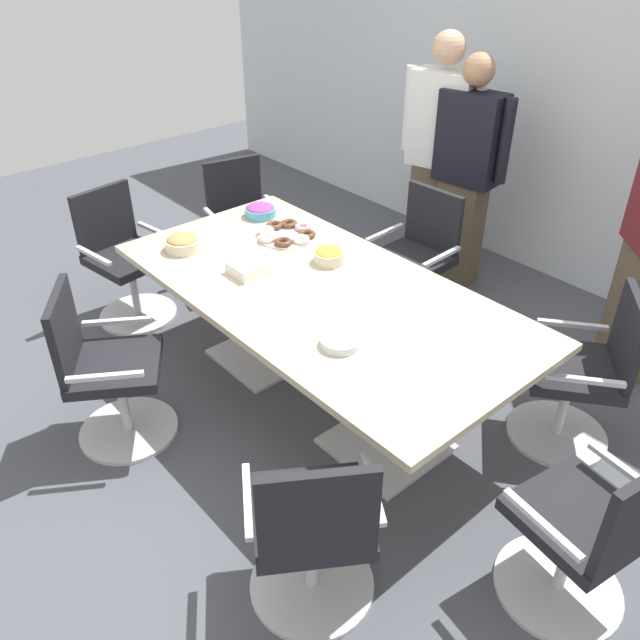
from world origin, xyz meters
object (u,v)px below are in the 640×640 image
office_chair_2 (588,536)px  person_standing_1 (466,172)px  napkin_pile (248,268)px  office_chair_0 (107,375)px  office_chair_1 (313,535)px  person_standing_0 (438,154)px  office_chair_4 (415,265)px  plate_stack (340,342)px  donut_platter (286,234)px  conference_table (320,309)px  snack_bowl_candy_mix (260,210)px  snack_bowl_chips_yellow (329,255)px  snack_bowl_cookies (183,243)px  office_chair_5 (244,230)px  office_chair_6 (125,263)px  office_chair_3 (582,379)px

office_chair_2 → person_standing_1: bearing=58.8°
napkin_pile → person_standing_1: bearing=90.2°
office_chair_0 → office_chair_1: bearing=39.0°
office_chair_1 → person_standing_0: size_ratio=0.51×
office_chair_4 → plate_stack: size_ratio=4.79×
person_standing_0 → person_standing_1: person_standing_0 is taller
office_chair_1 → donut_platter: size_ratio=2.46×
office_chair_0 → person_standing_0: bearing=126.4°
office_chair_0 → person_standing_1: person_standing_1 is taller
conference_table → office_chair_1: (0.98, -0.89, -0.22)m
snack_bowl_candy_mix → donut_platter: size_ratio=0.55×
snack_bowl_chips_yellow → snack_bowl_cookies: size_ratio=0.84×
office_chair_1 → snack_bowl_candy_mix: 2.34m
office_chair_2 → donut_platter: office_chair_2 is taller
office_chair_2 → office_chair_5: bearing=88.7°
conference_table → office_chair_6: (-1.59, -0.40, -0.22)m
conference_table → person_standing_1: bearing=103.0°
conference_table → person_standing_1: 1.79m
office_chair_2 → snack_bowl_cookies: 2.62m
person_standing_1 → snack_bowl_cookies: 2.10m
person_standing_0 → snack_bowl_candy_mix: 1.45m
conference_table → office_chair_6: office_chair_6 is taller
office_chair_0 → office_chair_3: size_ratio=1.00×
office_chair_6 → plate_stack: (2.04, 0.13, 0.37)m
office_chair_2 → office_chair_3: same height
office_chair_2 → person_standing_0: 3.03m
office_chair_1 → person_standing_0: (-1.65, 2.63, 0.53)m
office_chair_0 → office_chair_1: size_ratio=1.00×
person_standing_1 → office_chair_1: bearing=110.7°
person_standing_0 → snack_bowl_cookies: 2.07m
office_chair_0 → napkin_pile: bearing=115.6°
office_chair_2 → conference_table: bearing=96.9°
person_standing_1 → office_chair_2: bearing=132.1°
conference_table → napkin_pile: 0.46m
person_standing_1 → donut_platter: size_ratio=4.53×
office_chair_0 → snack_bowl_chips_yellow: bearing=109.4°
conference_table → office_chair_5: office_chair_5 is taller
office_chair_2 → person_standing_0: size_ratio=0.51×
office_chair_5 → plate_stack: office_chair_5 is taller
office_chair_2 → office_chair_5: same height
office_chair_5 → person_standing_1: bearing=150.2°
person_standing_1 → donut_platter: (-0.22, -1.47, -0.10)m
office_chair_3 → napkin_pile: (-1.55, -1.00, 0.38)m
person_standing_1 → snack_bowl_chips_yellow: bearing=90.8°
office_chair_1 → snack_bowl_chips_yellow: (-1.18, 1.13, 0.39)m
office_chair_3 → snack_bowl_candy_mix: size_ratio=4.43×
office_chair_4 → person_standing_0: bearing=-59.9°
office_chair_3 → person_standing_0: person_standing_0 is taller
person_standing_0 → office_chair_4: bearing=108.9°
office_chair_2 → snack_bowl_candy_mix: (-2.67, 0.41, 0.39)m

